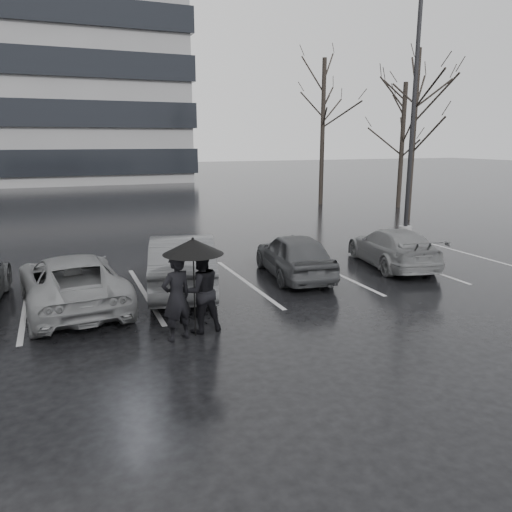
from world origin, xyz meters
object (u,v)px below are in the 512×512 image
at_px(car_west_a, 182,263).
at_px(pedestrian_right, 201,291).
at_px(car_main, 294,255).
at_px(tree_ne, 402,146).
at_px(tree_north, 323,133).
at_px(pedestrian_left, 177,298).
at_px(car_west_b, 72,281).
at_px(lamp_post, 413,122).
at_px(tree_east, 413,137).
at_px(car_east, 392,247).

distance_m(car_west_a, pedestrian_right, 3.00).
xyz_separation_m(car_main, tree_ne, (12.42, 11.45, 2.86)).
relative_size(car_west_a, tree_north, 0.53).
xyz_separation_m(pedestrian_right, tree_north, (12.54, 17.54, 3.38)).
bearing_deg(car_main, pedestrian_left, 46.40).
distance_m(car_west_b, lamp_post, 15.30).
distance_m(car_west_a, tree_north, 19.32).
bearing_deg(tree_east, car_main, -143.09).
distance_m(car_west_b, car_east, 9.42).
xyz_separation_m(car_west_a, car_west_b, (-2.73, -0.40, -0.10)).
distance_m(car_east, tree_east, 10.47).
bearing_deg(tree_north, car_east, -110.92).
relative_size(car_east, tree_east, 0.51).
height_order(car_west_a, pedestrian_right, pedestrian_right).
bearing_deg(tree_north, car_main, -121.68).
distance_m(car_east, tree_north, 15.90).
height_order(pedestrian_right, lamp_post, lamp_post).
bearing_deg(tree_east, pedestrian_right, -142.12).
xyz_separation_m(car_east, lamp_post, (4.37, 4.87, 3.96)).
xyz_separation_m(car_west_b, tree_ne, (18.43, 11.96, 2.86)).
bearing_deg(pedestrian_left, car_west_b, -76.74).
height_order(car_west_b, tree_ne, tree_ne).
height_order(tree_ne, tree_north, tree_north).
relative_size(lamp_post, tree_east, 1.24).
bearing_deg(car_west_a, pedestrian_right, 96.42).
height_order(car_west_b, pedestrian_right, pedestrian_right).
distance_m(car_main, tree_north, 17.36).
bearing_deg(tree_ne, car_west_a, -143.64).
bearing_deg(pedestrian_right, lamp_post, -150.59).
bearing_deg(car_main, tree_ne, -129.58).
bearing_deg(car_west_a, car_main, -165.07).
distance_m(pedestrian_left, tree_north, 22.36).
height_order(car_main, tree_east, tree_east).
height_order(car_main, pedestrian_right, pedestrian_right).
relative_size(car_west_b, tree_ne, 0.65).
xyz_separation_m(car_west_b, pedestrian_right, (2.38, -2.57, 0.23)).
height_order(car_west_b, pedestrian_left, pedestrian_left).
bearing_deg(car_main, tree_north, -113.94).
bearing_deg(car_east, car_west_b, 14.59).
bearing_deg(car_main, tree_east, -135.35).
relative_size(car_west_a, tree_ne, 0.64).
relative_size(car_main, pedestrian_right, 2.17).
xyz_separation_m(pedestrian_right, tree_ne, (16.04, 14.54, 2.63)).
xyz_separation_m(car_main, car_east, (3.39, -0.00, -0.05)).
xyz_separation_m(car_east, tree_east, (6.52, 7.45, 3.41)).
height_order(car_west_b, tree_north, tree_north).
relative_size(tree_east, tree_north, 0.94).
relative_size(car_west_a, car_west_b, 0.98).
bearing_deg(tree_ne, pedestrian_right, -137.82).
relative_size(pedestrian_right, lamp_post, 0.17).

